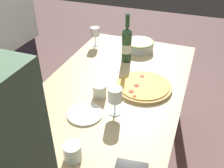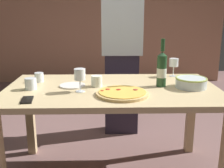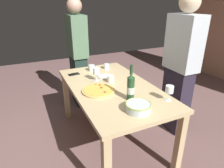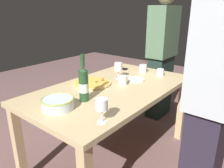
% 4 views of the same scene
% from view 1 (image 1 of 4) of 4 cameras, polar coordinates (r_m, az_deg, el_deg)
% --- Properties ---
extents(ground_plane, '(8.00, 8.00, 0.00)m').
position_cam_1_polar(ground_plane, '(2.15, -0.00, -17.48)').
color(ground_plane, '#775754').
extents(dining_table, '(1.60, 0.90, 0.75)m').
position_cam_1_polar(dining_table, '(1.69, -0.00, -3.39)').
color(dining_table, tan).
rests_on(dining_table, ground).
extents(pizza, '(0.36, 0.36, 0.03)m').
position_cam_1_polar(pizza, '(1.63, 7.11, -0.54)').
color(pizza, '#DCB46F').
rests_on(pizza, dining_table).
extents(serving_bowl, '(0.23, 0.23, 0.08)m').
position_cam_1_polar(serving_bowl, '(2.10, 6.23, 8.73)').
color(serving_bowl, silver).
rests_on(serving_bowl, dining_table).
extents(wine_bottle, '(0.07, 0.07, 0.36)m').
position_cam_1_polar(wine_bottle, '(1.88, 3.34, 8.91)').
color(wine_bottle, '#224525').
rests_on(wine_bottle, dining_table).
extents(wine_glass_near_pizza, '(0.08, 0.08, 0.17)m').
position_cam_1_polar(wine_glass_near_pizza, '(1.36, 0.68, -2.74)').
color(wine_glass_near_pizza, white).
rests_on(wine_glass_near_pizza, dining_table).
extents(wine_glass_by_bottle, '(0.08, 0.08, 0.16)m').
position_cam_1_polar(wine_glass_by_bottle, '(2.15, -3.87, 11.54)').
color(wine_glass_by_bottle, white).
rests_on(wine_glass_by_bottle, dining_table).
extents(cup_amber, '(0.08, 0.08, 0.09)m').
position_cam_1_polar(cup_amber, '(1.19, -8.91, -14.91)').
color(cup_amber, white).
rests_on(cup_amber, dining_table).
extents(cup_ceramic, '(0.07, 0.07, 0.08)m').
position_cam_1_polar(cup_ceramic, '(1.29, -17.41, -11.61)').
color(cup_ceramic, white).
rests_on(cup_ceramic, dining_table).
extents(cup_spare, '(0.08, 0.08, 0.08)m').
position_cam_1_polar(cup_spare, '(1.53, -2.81, -1.54)').
color(cup_spare, silver).
rests_on(cup_spare, dining_table).
extents(side_plate, '(0.20, 0.20, 0.01)m').
position_cam_1_polar(side_plate, '(1.43, -6.15, -6.71)').
color(side_plate, white).
rests_on(side_plate, dining_table).
extents(cell_phone, '(0.09, 0.15, 0.01)m').
position_cam_1_polar(cell_phone, '(1.17, 4.43, -18.24)').
color(cell_phone, black).
rests_on(cell_phone, dining_table).
extents(person_guest_left, '(0.42, 0.24, 1.76)m').
position_cam_1_polar(person_guest_left, '(2.08, -22.32, 9.39)').
color(person_guest_left, '#292232').
rests_on(person_guest_left, ground).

